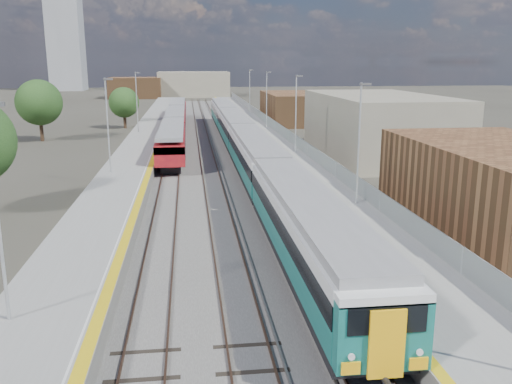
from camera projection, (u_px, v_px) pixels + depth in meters
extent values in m
plane|color=#47443A|center=(224.00, 151.00, 60.79)|extent=(320.00, 320.00, 0.00)
cube|color=#565451|center=(203.00, 148.00, 62.92)|extent=(10.50, 155.00, 0.06)
cube|color=#4C3323|center=(227.00, 143.00, 65.68)|extent=(0.07, 160.00, 0.14)
cube|color=#4C3323|center=(239.00, 143.00, 65.85)|extent=(0.07, 160.00, 0.14)
cube|color=#4C3323|center=(198.00, 144.00, 65.26)|extent=(0.07, 160.00, 0.14)
cube|color=#4C3323|center=(210.00, 144.00, 65.43)|extent=(0.07, 160.00, 0.14)
cube|color=#4C3323|center=(169.00, 144.00, 64.84)|extent=(0.07, 160.00, 0.14)
cube|color=#4C3323|center=(181.00, 144.00, 65.01)|extent=(0.07, 160.00, 0.14)
cube|color=gray|center=(225.00, 143.00, 65.64)|extent=(0.08, 160.00, 0.10)
cube|color=gray|center=(213.00, 144.00, 65.47)|extent=(0.08, 160.00, 0.10)
cube|color=slate|center=(267.00, 142.00, 63.71)|extent=(4.70, 155.00, 1.00)
cube|color=gray|center=(267.00, 138.00, 63.59)|extent=(4.70, 155.00, 0.03)
cube|color=gold|center=(249.00, 138.00, 63.34)|extent=(0.40, 155.00, 0.01)
cube|color=gray|center=(285.00, 133.00, 63.72)|extent=(0.06, 155.00, 1.20)
cylinder|color=#9EA0A3|center=(359.00, 144.00, 33.45)|extent=(0.12, 0.12, 7.50)
cube|color=#4C4C4F|center=(365.00, 84.00, 32.63)|extent=(0.70, 0.18, 0.14)
cylinder|color=#9EA0A3|center=(296.00, 114.00, 52.75)|extent=(0.12, 0.12, 7.50)
cube|color=#4C4C4F|center=(299.00, 76.00, 51.92)|extent=(0.70, 0.18, 0.14)
cylinder|color=#9EA0A3|center=(267.00, 100.00, 72.04)|extent=(0.12, 0.12, 7.50)
cube|color=#4C4C4F|center=(269.00, 72.00, 71.22)|extent=(0.70, 0.18, 0.14)
cylinder|color=#9EA0A3|center=(250.00, 92.00, 91.34)|extent=(0.12, 0.12, 7.50)
cube|color=#4C4C4F|center=(251.00, 70.00, 90.51)|extent=(0.70, 0.18, 0.14)
cube|color=slate|center=(143.00, 145.00, 61.99)|extent=(4.30, 155.00, 1.00)
cube|color=gray|center=(143.00, 140.00, 61.87)|extent=(4.30, 155.00, 0.03)
cube|color=gold|center=(160.00, 140.00, 62.10)|extent=(0.45, 155.00, 0.01)
cube|color=silver|center=(157.00, 140.00, 62.06)|extent=(0.08, 155.00, 0.01)
cylinder|color=#9EA0A3|center=(108.00, 126.00, 43.01)|extent=(0.12, 0.12, 7.50)
cube|color=#4C4C4F|center=(108.00, 79.00, 42.18)|extent=(0.70, 0.18, 0.14)
cylinder|color=#9EA0A3|center=(137.00, 102.00, 68.09)|extent=(0.12, 0.12, 7.50)
cube|color=#4C4C4F|center=(137.00, 73.00, 67.27)|extent=(0.70, 0.18, 0.14)
cube|color=brown|center=(504.00, 190.00, 30.99)|extent=(9.00, 16.00, 5.20)
cube|color=gray|center=(377.00, 125.00, 57.14)|extent=(11.00, 22.00, 6.40)
cube|color=brown|center=(291.00, 108.00, 88.80)|extent=(8.00, 18.00, 4.80)
cube|color=gray|center=(194.00, 84.00, 156.21)|extent=(20.00, 14.00, 7.00)
cube|color=brown|center=(136.00, 88.00, 149.62)|extent=(14.00, 12.00, 5.60)
cube|color=gray|center=(65.00, 31.00, 185.77)|extent=(11.00, 11.00, 40.00)
cube|color=black|center=(307.00, 256.00, 25.35)|extent=(2.71, 19.44, 0.46)
cube|color=#125C55|center=(307.00, 240.00, 25.17)|extent=(2.81, 19.44, 1.14)
cube|color=black|center=(307.00, 221.00, 24.96)|extent=(2.87, 19.44, 0.78)
cube|color=white|center=(308.00, 208.00, 24.81)|extent=(2.81, 19.44, 0.48)
cube|color=gray|center=(308.00, 199.00, 24.72)|extent=(2.49, 19.44, 0.40)
cube|color=black|center=(255.00, 172.00, 44.60)|extent=(2.71, 19.44, 0.46)
cube|color=#125C55|center=(255.00, 163.00, 44.41)|extent=(2.81, 19.44, 1.14)
cube|color=black|center=(255.00, 152.00, 44.20)|extent=(2.87, 19.44, 0.78)
cube|color=white|center=(255.00, 144.00, 44.05)|extent=(2.81, 19.44, 0.48)
cube|color=gray|center=(255.00, 139.00, 43.96)|extent=(2.49, 19.44, 0.40)
cube|color=black|center=(234.00, 139.00, 63.84)|extent=(2.71, 19.44, 0.46)
cube|color=#125C55|center=(234.00, 132.00, 63.65)|extent=(2.81, 19.44, 1.14)
cube|color=black|center=(234.00, 125.00, 63.44)|extent=(2.87, 19.44, 0.78)
cube|color=white|center=(234.00, 119.00, 63.30)|extent=(2.81, 19.44, 0.48)
cube|color=gray|center=(234.00, 116.00, 63.20)|extent=(2.49, 19.44, 0.40)
cube|color=black|center=(223.00, 121.00, 83.08)|extent=(2.71, 19.44, 0.46)
cube|color=#125C55|center=(223.00, 116.00, 82.89)|extent=(2.81, 19.44, 1.14)
cube|color=black|center=(223.00, 110.00, 82.68)|extent=(2.87, 19.44, 0.78)
cube|color=white|center=(223.00, 106.00, 82.54)|extent=(2.81, 19.44, 0.48)
cube|color=gray|center=(223.00, 103.00, 82.44)|extent=(2.49, 19.44, 0.40)
cube|color=#125C55|center=(382.00, 335.00, 15.44)|extent=(2.79, 0.60, 2.09)
cube|color=black|center=(387.00, 321.00, 15.00)|extent=(2.29, 0.06, 0.80)
cube|color=#FFB410|center=(387.00, 344.00, 15.11)|extent=(1.05, 0.10, 2.09)
cube|color=black|center=(173.00, 156.00, 54.72)|extent=(1.78, 15.10, 0.62)
cube|color=maroon|center=(172.00, 142.00, 54.38)|extent=(2.62, 17.76, 1.87)
cube|color=black|center=(172.00, 137.00, 54.27)|extent=(2.67, 17.76, 0.65)
cube|color=gray|center=(172.00, 128.00, 54.05)|extent=(2.34, 17.76, 0.37)
cube|color=black|center=(176.00, 133.00, 72.34)|extent=(1.78, 15.10, 0.62)
cube|color=maroon|center=(176.00, 122.00, 72.00)|extent=(2.62, 17.76, 1.87)
cube|color=black|center=(176.00, 119.00, 71.89)|extent=(2.67, 17.76, 0.65)
cube|color=gray|center=(175.00, 112.00, 71.67)|extent=(2.34, 17.76, 0.37)
cube|color=black|center=(178.00, 119.00, 89.96)|extent=(1.78, 15.10, 0.62)
cube|color=maroon|center=(178.00, 110.00, 89.61)|extent=(2.62, 17.76, 1.87)
cube|color=black|center=(178.00, 108.00, 89.51)|extent=(2.67, 17.76, 0.65)
cube|color=gray|center=(178.00, 102.00, 89.29)|extent=(2.34, 17.76, 0.37)
cylinder|color=#382619|center=(42.00, 131.00, 67.94)|extent=(0.44, 0.44, 2.68)
sphere|color=#1E3F18|center=(39.00, 102.00, 67.13)|extent=(5.65, 5.65, 5.65)
cylinder|color=#382619|center=(125.00, 121.00, 81.34)|extent=(0.44, 0.44, 2.13)
sphere|color=#1E3F18|center=(124.00, 102.00, 80.69)|extent=(4.50, 4.50, 4.50)
cylinder|color=#382619|center=(364.00, 124.00, 78.13)|extent=(0.44, 0.44, 1.88)
sphere|color=#1E3F18|center=(365.00, 107.00, 77.56)|extent=(3.97, 3.97, 3.97)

